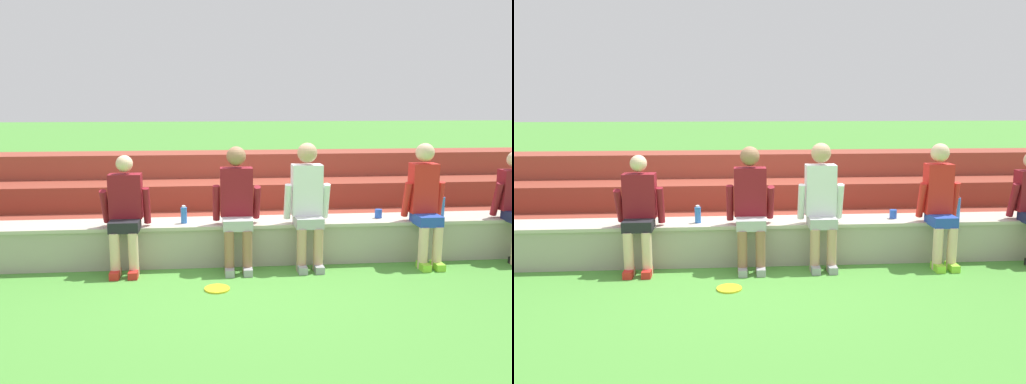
{
  "view_description": "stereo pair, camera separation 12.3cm",
  "coord_description": "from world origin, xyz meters",
  "views": [
    {
      "loc": [
        -0.34,
        -5.78,
        1.93
      ],
      "look_at": [
        0.24,
        0.25,
        0.84
      ],
      "focal_mm": 36.4,
      "sensor_mm": 36.0,
      "label": 1
    },
    {
      "loc": [
        -0.21,
        -5.79,
        1.93
      ],
      "look_at": [
        0.24,
        0.25,
        0.84
      ],
      "focal_mm": 36.4,
      "sensor_mm": 36.0,
      "label": 2
    }
  ],
  "objects": [
    {
      "name": "person_right_of_center",
      "position": [
        0.81,
        -0.02,
        0.77
      ],
      "size": [
        0.53,
        0.52,
        1.44
      ],
      "color": "tan",
      "rests_on": "ground"
    },
    {
      "name": "person_left_of_center",
      "position": [
        -1.26,
        -0.0,
        0.7
      ],
      "size": [
        0.54,
        0.54,
        1.31
      ],
      "color": "beige",
      "rests_on": "ground"
    },
    {
      "name": "plastic_cup_middle",
      "position": [
        1.74,
        0.24,
        0.55
      ],
      "size": [
        0.09,
        0.09,
        0.11
      ],
      "primitive_type": "cylinder",
      "color": "blue",
      "rests_on": "stone_seating_wall"
    },
    {
      "name": "stone_seating_wall",
      "position": [
        0.0,
        0.25,
        0.26
      ],
      "size": [
        8.85,
        0.54,
        0.5
      ],
      "color": "#A8A08E",
      "rests_on": "ground"
    },
    {
      "name": "person_far_right",
      "position": [
        2.2,
        -0.04,
        0.75
      ],
      "size": [
        0.48,
        0.55,
        1.42
      ],
      "color": "beige",
      "rests_on": "ground"
    },
    {
      "name": "water_bottle_mid_right",
      "position": [
        -0.62,
        0.19,
        0.59
      ],
      "size": [
        0.07,
        0.07,
        0.21
      ],
      "color": "blue",
      "rests_on": "stone_seating_wall"
    },
    {
      "name": "brick_bleachers",
      "position": [
        0.0,
        2.06,
        0.42
      ],
      "size": [
        11.88,
        2.21,
        1.08
      ],
      "color": "brown",
      "rests_on": "ground"
    },
    {
      "name": "ground_plane",
      "position": [
        0.0,
        0.0,
        0.0
      ],
      "size": [
        80.0,
        80.0,
        0.0
      ],
      "primitive_type": "plane",
      "color": "#4C9338"
    },
    {
      "name": "person_center",
      "position": [
        -0.01,
        0.0,
        0.75
      ],
      "size": [
        0.55,
        0.57,
        1.4
      ],
      "color": "#996B4C",
      "rests_on": "ground"
    },
    {
      "name": "frisbee",
      "position": [
        -0.26,
        -0.7,
        0.01
      ],
      "size": [
        0.26,
        0.26,
        0.02
      ],
      "primitive_type": "cylinder",
      "color": "yellow",
      "rests_on": "ground"
    },
    {
      "name": "water_bottle_center_gap",
      "position": [
        2.52,
        0.21,
        0.62
      ],
      "size": [
        0.08,
        0.08,
        0.27
      ],
      "color": "blue",
      "rests_on": "stone_seating_wall"
    }
  ]
}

